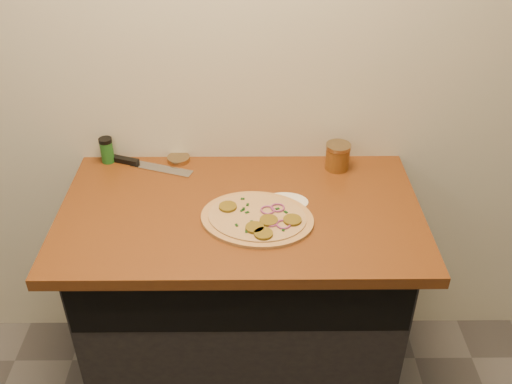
{
  "coord_description": "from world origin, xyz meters",
  "views": [
    {
      "loc": [
        0.04,
        -0.12,
        2.01
      ],
      "look_at": [
        0.05,
        1.44,
        0.95
      ],
      "focal_mm": 40.0,
      "sensor_mm": 36.0,
      "label": 1
    }
  ],
  "objects_px": {
    "spice_shaker": "(107,150)",
    "chefs_knife": "(141,164)",
    "salsa_jar": "(338,156)",
    "pizza": "(258,218)"
  },
  "relations": [
    {
      "from": "pizza",
      "to": "spice_shaker",
      "type": "xyz_separation_m",
      "value": [
        -0.56,
        0.37,
        0.04
      ]
    },
    {
      "from": "spice_shaker",
      "to": "chefs_knife",
      "type": "bearing_deg",
      "value": -13.18
    },
    {
      "from": "pizza",
      "to": "chefs_knife",
      "type": "height_order",
      "value": "pizza"
    },
    {
      "from": "chefs_knife",
      "to": "salsa_jar",
      "type": "relative_size",
      "value": 3.42
    },
    {
      "from": "pizza",
      "to": "salsa_jar",
      "type": "xyz_separation_m",
      "value": [
        0.29,
        0.32,
        0.04
      ]
    },
    {
      "from": "chefs_knife",
      "to": "salsa_jar",
      "type": "height_order",
      "value": "salsa_jar"
    },
    {
      "from": "spice_shaker",
      "to": "salsa_jar",
      "type": "bearing_deg",
      "value": -3.52
    },
    {
      "from": "chefs_knife",
      "to": "salsa_jar",
      "type": "bearing_deg",
      "value": -1.82
    },
    {
      "from": "salsa_jar",
      "to": "spice_shaker",
      "type": "relative_size",
      "value": 1.01
    },
    {
      "from": "chefs_knife",
      "to": "salsa_jar",
      "type": "xyz_separation_m",
      "value": [
        0.72,
        -0.02,
        0.04
      ]
    }
  ]
}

